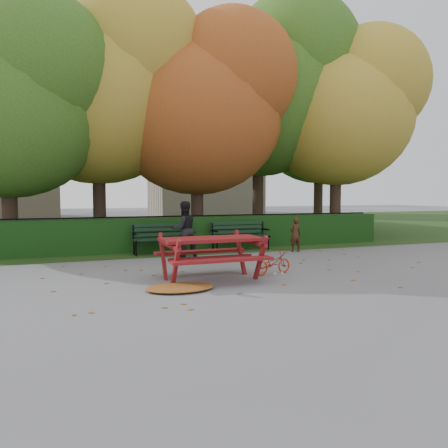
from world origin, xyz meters
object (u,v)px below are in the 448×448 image
object	(u,v)px
tree_a	(17,98)
child	(295,235)
tree_d	(270,87)
tree_e	(347,108)
tree_c	(208,105)
bench_right	(240,233)
tree_b	(109,85)
bicycle	(273,263)
adult	(184,229)
bench_left	(164,236)
tree_g	(328,119)
picnic_table	(211,247)

from	to	relation	value
tree_a	child	distance (m)	9.12
tree_d	child	xyz separation A→B (m)	(-1.39, -4.52, -5.46)
tree_d	tree_e	world-z (taller)	tree_d
tree_c	bench_right	world-z (taller)	tree_c
tree_b	tree_d	bearing A→B (deg)	4.38
child	bicycle	bearing A→B (deg)	58.96
adult	tree_d	bearing A→B (deg)	-144.97
tree_a	tree_e	world-z (taller)	tree_e
tree_e	bench_right	world-z (taller)	tree_e
tree_a	tree_b	bearing A→B (deg)	23.05
bicycle	child	bearing A→B (deg)	-49.34
tree_c	tree_e	size ratio (longest dim) A/B	0.98
bench_left	bench_right	bearing A→B (deg)	0.00
tree_g	picnic_table	world-z (taller)	tree_g
child	bench_left	bearing A→B (deg)	-8.31
tree_a	child	xyz separation A→B (m)	(7.68, -2.86, -4.00)
bench_left	bench_right	xyz separation A→B (m)	(2.40, 0.00, 0.00)
tree_d	bench_right	bearing A→B (deg)	-128.23
bicycle	tree_a	bearing A→B (deg)	30.32
tree_a	tree_g	size ratio (longest dim) A/B	0.88
tree_a	bench_left	xyz separation A→B (m)	(3.89, -1.88, -4.00)
tree_c	tree_d	bearing A→B (deg)	22.61
picnic_table	bench_left	bearing A→B (deg)	89.80
child	bench_right	bearing A→B (deg)	-29.11
bench_right	picnic_table	xyz separation A→B (m)	(-2.37, -4.10, 0.15)
tree_c	tree_d	size ratio (longest dim) A/B	0.84
tree_b	bench_right	xyz separation A→B (m)	(3.54, -3.04, -4.88)
tree_a	bench_left	bearing A→B (deg)	-25.76
tree_e	adult	size ratio (longest dim) A/B	5.31
tree_e	tree_g	bearing A→B (deg)	65.60
tree_c	bench_left	xyz separation A→B (m)	(-2.13, -2.26, -4.30)
tree_d	child	bearing A→B (deg)	-107.11
child	tree_e	bearing A→B (deg)	-136.56
tree_b	tree_g	world-z (taller)	tree_b
tree_d	tree_e	xyz separation A→B (m)	(2.64, -1.46, -0.90)
child	tree_d	bearing A→B (deg)	-100.81
tree_b	bench_right	size ratio (longest dim) A/B	4.88
tree_b	child	distance (m)	8.03
bench_left	bicycle	bearing A→B (deg)	-69.80
tree_c	bicycle	bearing A→B (deg)	-95.97
tree_a	tree_e	bearing A→B (deg)	0.94
picnic_table	adult	bearing A→B (deg)	83.20
tree_a	tree_d	size ratio (longest dim) A/B	0.78
bicycle	bench_left	bearing A→B (deg)	8.20
tree_e	adult	bearing A→B (deg)	-158.90
tree_c	tree_a	bearing A→B (deg)	-176.35
bench_right	bicycle	size ratio (longest dim) A/B	1.93
tree_d	adult	size ratio (longest dim) A/B	6.24
bench_left	adult	xyz separation A→B (m)	(0.39, -0.80, 0.25)
bench_left	tree_e	bearing A→B (deg)	14.81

